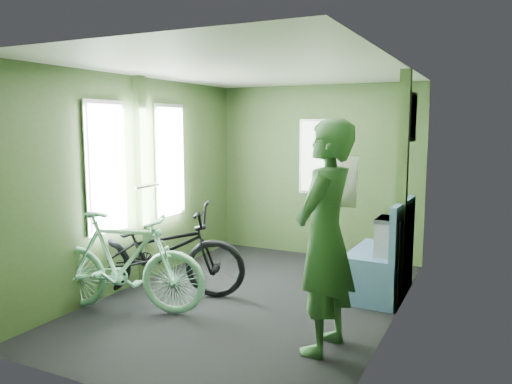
# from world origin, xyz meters

# --- Properties ---
(room) EXTENTS (4.00, 4.02, 2.31)m
(room) POSITION_xyz_m (-0.04, 0.04, 1.44)
(room) COLOR black
(room) RESTS_ON ground
(bicycle_black) EXTENTS (1.97, 1.29, 1.02)m
(bicycle_black) POSITION_xyz_m (-0.93, -0.31, 0.00)
(bicycle_black) COLOR black
(bicycle_black) RESTS_ON ground
(bicycle_mint) EXTENTS (1.68, 0.91, 0.98)m
(bicycle_mint) POSITION_xyz_m (-0.95, -0.82, 0.00)
(bicycle_mint) COLOR #8EE0B7
(bicycle_mint) RESTS_ON ground
(passenger) EXTENTS (0.50, 0.71, 1.82)m
(passenger) POSITION_xyz_m (1.02, -0.77, 0.91)
(passenger) COLOR #325D33
(passenger) RESTS_ON ground
(waste_box) EXTENTS (0.25, 0.35, 0.86)m
(waste_box) POSITION_xyz_m (1.26, 0.57, 0.43)
(waste_box) COLOR gray
(waste_box) RESTS_ON ground
(bench_seat) EXTENTS (0.56, 0.97, 1.01)m
(bench_seat) POSITION_xyz_m (1.15, 0.73, 0.30)
(bench_seat) COLOR #293E56
(bench_seat) RESTS_ON ground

